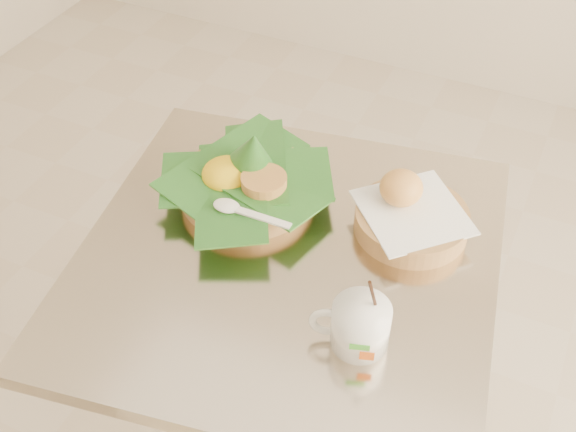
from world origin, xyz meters
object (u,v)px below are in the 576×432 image
at_px(cafe_table, 288,334).
at_px(coffee_mug, 359,325).
at_px(rice_basket, 246,178).
at_px(bread_basket, 410,215).

relative_size(cafe_table, coffee_mug, 5.24).
relative_size(rice_basket, bread_basket, 1.29).
height_order(rice_basket, coffee_mug, rice_basket).
bearing_deg(bread_basket, cafe_table, -137.77).
height_order(cafe_table, bread_basket, bread_basket).
bearing_deg(cafe_table, bread_basket, 42.23).
distance_m(rice_basket, bread_basket, 0.30).
xyz_separation_m(rice_basket, coffee_mug, (0.30, -0.23, -0.00)).
distance_m(cafe_table, coffee_mug, 0.34).
relative_size(cafe_table, rice_basket, 2.60).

